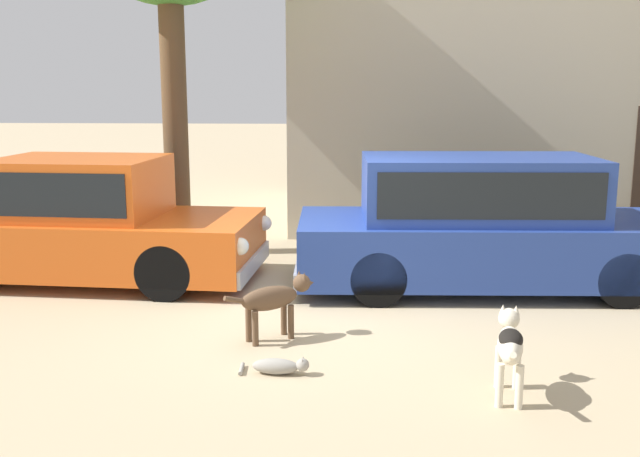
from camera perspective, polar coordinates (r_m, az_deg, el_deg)
name	(u,v)px	position (r m, az deg, el deg)	size (l,w,h in m)	color
ground_plane	(316,315)	(7.74, -0.31, -6.84)	(80.00, 80.00, 0.00)	tan
parked_sedan_nearest	(83,221)	(9.47, -18.13, 0.60)	(4.48, 2.02, 1.53)	#D15619
parked_sedan_second	(483,221)	(8.79, 12.73, 0.58)	(4.67, 1.87, 1.58)	navy
stray_dog_spotted	(275,299)	(6.93, -3.55, -5.53)	(0.83, 0.61, 0.63)	brown
stray_dog_tan	(510,343)	(5.87, 14.73, -8.75)	(0.28, 0.95, 0.65)	beige
stray_cat	(279,366)	(6.22, -3.28, -10.76)	(0.61, 0.24, 0.16)	gray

